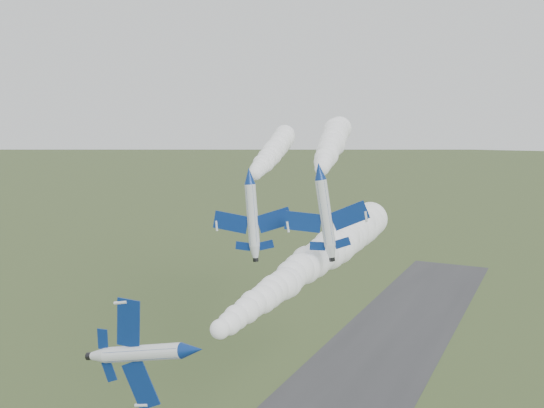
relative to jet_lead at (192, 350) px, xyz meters
The scene contains 6 objects.
jet_lead is the anchor object (origin of this frame).
smoke_trail_jet_lead 30.08m from the jet_lead, 92.25° to the left, with size 5.61×55.46×5.61m, color white, non-canonical shape.
jet_pair_left 28.40m from the jet_lead, 107.62° to the left, with size 9.66×11.21×2.86m.
smoke_trail_jet_pair_left 61.22m from the jet_lead, 109.27° to the left, with size 4.64×62.25×4.64m, color white, non-canonical shape.
jet_pair_right 27.87m from the jet_lead, 87.49° to the left, with size 9.63×11.26×3.06m.
smoke_trail_jet_pair_right 59.38m from the jet_lead, 99.24° to the left, with size 5.27×62.31×5.27m, color white, non-canonical shape.
Camera 1 is at (32.49, -46.15, 48.29)m, focal length 40.00 mm.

